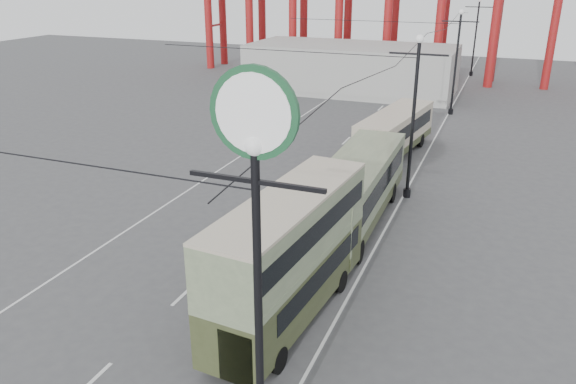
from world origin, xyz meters
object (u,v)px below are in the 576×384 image
at_px(lamp_post_near, 256,200).
at_px(single_decker_green, 356,189).
at_px(pedestrian, 273,204).
at_px(single_decker_cream, 395,131).
at_px(double_decker_bus, 290,252).

distance_m(lamp_post_near, single_decker_green, 17.40).
bearing_deg(pedestrian, single_decker_green, 176.38).
height_order(single_decker_cream, pedestrian, single_decker_cream).
bearing_deg(double_decker_bus, pedestrian, 121.64).
bearing_deg(single_decker_green, pedestrian, -169.39).
relative_size(single_decker_cream, pedestrian, 6.49).
relative_size(lamp_post_near, single_decker_cream, 1.05).
bearing_deg(double_decker_bus, lamp_post_near, -69.62).
xyz_separation_m(lamp_post_near, pedestrian, (-6.20, 15.39, -7.07)).
bearing_deg(lamp_post_near, single_decker_cream, 94.80).
bearing_deg(pedestrian, lamp_post_near, 97.02).
relative_size(single_decker_green, pedestrian, 7.75).
bearing_deg(pedestrian, single_decker_cream, -120.61).
bearing_deg(single_decker_cream, lamp_post_near, -77.36).
bearing_deg(double_decker_bus, single_decker_green, 94.77).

